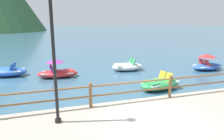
{
  "coord_description": "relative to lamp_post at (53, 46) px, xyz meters",
  "views": [
    {
      "loc": [
        -3.15,
        -5.64,
        3.59
      ],
      "look_at": [
        0.23,
        5.0,
        0.9
      ],
      "focal_mm": 33.36,
      "sensor_mm": 36.0,
      "label": 1
    }
  ],
  "objects": [
    {
      "name": "pedal_boat_3",
      "position": [
        5.36,
        7.46,
        -2.56
      ],
      "size": [
        2.35,
        1.4,
        0.87
      ],
      "color": "white",
      "rests_on": "ground"
    },
    {
      "name": "pedal_boat_2",
      "position": [
        -2.71,
        8.34,
        -2.54
      ],
      "size": [
        2.62,
        1.79,
        0.89
      ],
      "color": "blue",
      "rests_on": "ground"
    },
    {
      "name": "pedal_boat_4",
      "position": [
        0.4,
        7.06,
        -2.47
      ],
      "size": [
        2.63,
        1.39,
        1.2
      ],
      "color": "red",
      "rests_on": "ground"
    },
    {
      "name": "lamp_post",
      "position": [
        0.0,
        0.0,
        0.0
      ],
      "size": [
        0.28,
        0.28,
        4.05
      ],
      "color": "black",
      "rests_on": "promenade_dock"
    },
    {
      "name": "pedal_boat_5",
      "position": [
        11.08,
        5.84,
        -2.46
      ],
      "size": [
        2.46,
        1.42,
        1.18
      ],
      "color": "blue",
      "rests_on": "ground"
    },
    {
      "name": "pedal_boat_0",
      "position": [
        5.45,
        2.98,
        -2.55
      ],
      "size": [
        2.68,
        1.76,
        0.88
      ],
      "color": "green",
      "rests_on": "ground"
    },
    {
      "name": "ground_plane",
      "position": [
        2.95,
        39.32,
        -2.84
      ],
      "size": [
        200.0,
        200.0,
        0.0
      ],
      "primitive_type": "plane",
      "color": "#38607A"
    },
    {
      "name": "dock_railing",
      "position": [
        2.95,
        0.87,
        -1.87
      ],
      "size": [
        23.92,
        0.12,
        0.95
      ],
      "color": "brown",
      "rests_on": "promenade_dock"
    }
  ]
}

